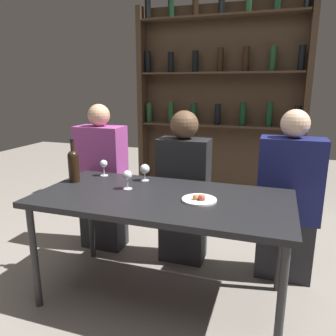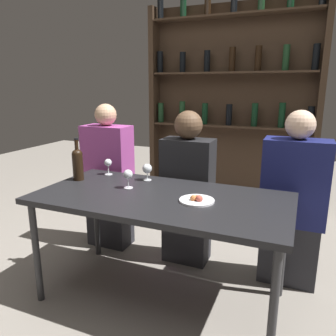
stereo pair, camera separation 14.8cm
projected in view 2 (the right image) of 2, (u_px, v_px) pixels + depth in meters
The scene contains 11 objects.
ground_plane at pixel (161, 297), 2.22m from camera, with size 10.00×10.00×0.00m, color gray.
dining_table at pixel (161, 204), 2.05m from camera, with size 1.59×0.79×0.72m.
wine_rack_wall at pixel (231, 100), 3.64m from camera, with size 1.89×0.21×2.36m.
wine_bottle at pixel (78, 163), 2.35m from camera, with size 0.08×0.08×0.31m.
wine_glass_0 at pixel (128, 175), 2.17m from camera, with size 0.06×0.06×0.13m.
wine_glass_1 at pixel (147, 169), 2.35m from camera, with size 0.07×0.07×0.12m.
wine_glass_2 at pixel (108, 164), 2.50m from camera, with size 0.06×0.06×0.12m.
food_plate_0 at pixel (197, 200), 1.93m from camera, with size 0.21×0.21×0.05m.
seated_person_left at pixel (109, 181), 2.84m from camera, with size 0.40×0.22×1.25m.
seated_person_center at pixel (187, 192), 2.57m from camera, with size 0.39×0.22×1.21m.
seated_person_right at pixel (292, 205), 2.28m from camera, with size 0.43×0.22×1.24m.
Camera 2 is at (0.79, -1.77, 1.39)m, focal length 35.00 mm.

